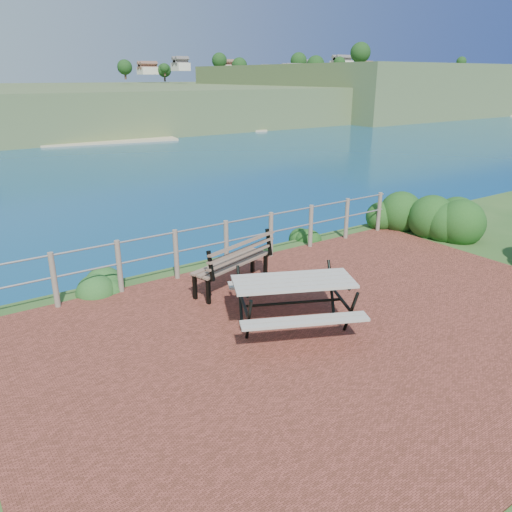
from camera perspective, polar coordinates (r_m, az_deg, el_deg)
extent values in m
cube|color=brown|center=(8.15, 9.12, -8.29)|extent=(10.00, 7.00, 0.12)
cylinder|color=#6B5B4C|center=(9.23, -22.07, -2.56)|extent=(0.10, 0.10, 1.00)
cylinder|color=#6B5B4C|center=(9.50, -15.36, -1.15)|extent=(0.10, 0.10, 1.00)
cylinder|color=#6B5B4C|center=(9.89, -9.12, 0.19)|extent=(0.10, 0.10, 1.00)
cylinder|color=#6B5B4C|center=(10.40, -3.42, 1.40)|extent=(0.10, 0.10, 1.00)
cylinder|color=#6B5B4C|center=(11.01, 1.71, 2.48)|extent=(0.10, 0.10, 1.00)
cylinder|color=#6B5B4C|center=(11.70, 6.27, 3.43)|extent=(0.10, 0.10, 1.00)
cylinder|color=#6B5B4C|center=(12.45, 10.31, 4.24)|extent=(0.10, 0.10, 1.00)
cylinder|color=#6B5B4C|center=(13.27, 13.88, 4.94)|extent=(0.10, 0.10, 1.00)
cylinder|color=slate|center=(10.27, -3.47, 3.78)|extent=(9.40, 0.04, 0.04)
cylinder|color=slate|center=(10.39, -3.42, 1.66)|extent=(9.40, 0.04, 0.04)
cube|color=#42542A|center=(259.64, -0.55, 17.77)|extent=(260.00, 180.00, 12.00)
cube|color=#42542A|center=(269.72, 15.78, 18.00)|extent=(160.00, 120.00, 20.00)
cube|color=#CEB88C|center=(188.19, 11.92, 14.78)|extent=(209.53, 114.73, 0.50)
cube|color=#A09B8F|center=(7.81, 4.31, -2.92)|extent=(2.03, 1.50, 0.04)
cube|color=#A09B8F|center=(7.94, 4.25, -5.01)|extent=(1.82, 1.04, 0.04)
cube|color=#A09B8F|center=(7.94, 4.25, -5.01)|extent=(1.82, 1.04, 0.04)
cylinder|color=black|center=(7.96, 4.24, -5.35)|extent=(1.49, 0.72, 0.05)
cube|color=brown|center=(9.37, -2.78, -0.78)|extent=(1.83, 0.95, 0.04)
cube|color=brown|center=(9.26, -2.81, 1.02)|extent=(1.74, 0.65, 0.41)
cube|color=black|center=(9.46, -2.75, -2.17)|extent=(0.07, 0.08, 0.49)
cube|color=black|center=(9.46, -2.75, -2.17)|extent=(0.07, 0.08, 0.49)
cube|color=black|center=(9.46, -2.75, -2.17)|extent=(0.07, 0.08, 0.49)
cube|color=black|center=(9.46, -2.75, -2.17)|extent=(0.07, 0.08, 0.49)
ellipsoid|color=#194013|center=(13.41, 20.67, 2.07)|extent=(1.58, 1.58, 2.23)
ellipsoid|color=#194013|center=(13.79, 15.71, 3.09)|extent=(1.13, 1.13, 1.61)
ellipsoid|color=#215720|center=(9.90, -17.90, -3.78)|extent=(0.86, 0.86, 0.64)
ellipsoid|color=#194013|center=(12.47, 5.33, 2.01)|extent=(0.72, 0.72, 0.44)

